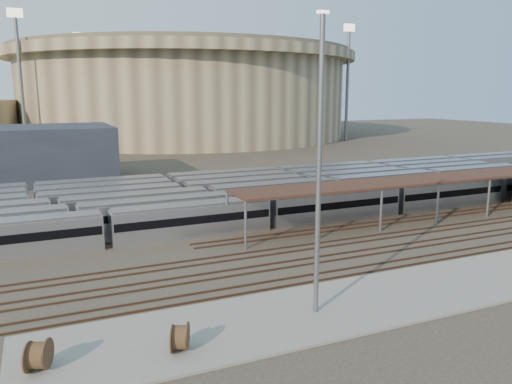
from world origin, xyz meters
The scene contains 12 objects.
ground centered at (0.00, 0.00, 0.00)m, with size 420.00×420.00×0.00m, color #383026.
apron centered at (-5.00, -15.00, 0.10)m, with size 50.00×9.00×0.20m, color gray.
subway_trains centered at (-0.93, 18.50, 1.80)m, with size 130.55×23.90×3.60m.
inspection_shed centered at (22.00, 4.00, 4.98)m, with size 60.30×6.00×5.30m.
empty_tracks centered at (0.00, -5.00, 0.09)m, with size 170.00×9.62×0.18m.
stadium centered at (25.00, 140.00, 16.47)m, with size 124.00×124.00×32.50m.
floodlight_0 centered at (-30.00, 110.00, 20.65)m, with size 4.00×1.00×38.40m.
floodlight_2 centered at (70.00, 100.00, 20.65)m, with size 4.00×1.00×38.40m.
floodlight_3 centered at (-10.00, 160.00, 20.65)m, with size 4.00×1.00×38.40m.
cable_reel_west centered at (-27.93, -15.67, 1.11)m, with size 1.82×1.82×1.01m, color brown.
cable_reel_east centered at (-19.89, -16.79, 1.08)m, with size 1.76×1.76×0.98m, color brown.
yard_light_pole centered at (-9.28, -15.22, 10.79)m, with size 0.81×0.36×21.01m.
Camera 1 is at (-27.01, -44.78, 15.88)m, focal length 35.00 mm.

